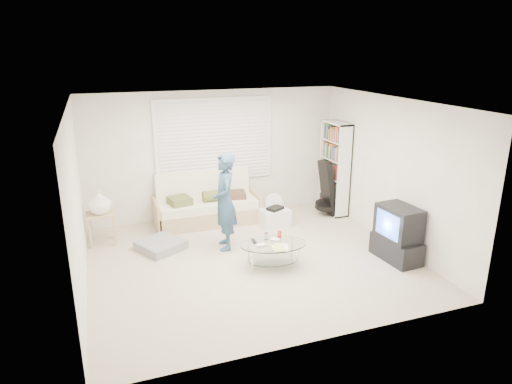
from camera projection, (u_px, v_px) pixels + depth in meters
name	position (u px, v px, depth m)	size (l,w,h in m)	color
ground	(252.00, 260.00, 7.32)	(5.00, 5.00, 0.00)	tan
room_shell	(242.00, 155.00, 7.26)	(5.02, 4.52, 2.51)	beige
window_blinds	(215.00, 140.00, 8.83)	(2.32, 0.08, 1.62)	silver
futon_sofa	(207.00, 207.00, 8.82)	(1.99, 0.80, 0.97)	tan
grey_floor_pillow	(161.00, 245.00, 7.70)	(0.66, 0.66, 0.15)	gray
side_table	(100.00, 204.00, 7.73)	(0.49, 0.40, 0.97)	tan
bookshelf	(334.00, 168.00, 9.21)	(0.29, 0.78, 1.86)	white
guitar_case	(327.00, 192.00, 9.15)	(0.40, 0.41, 1.10)	black
floor_fan	(273.00, 205.00, 8.86)	(0.35, 0.23, 0.58)	white
storage_bin	(275.00, 217.00, 8.71)	(0.56, 0.41, 0.37)	white
tv_unit	(398.00, 234.00, 7.23)	(0.51, 0.85, 0.90)	black
coffee_table	(273.00, 248.00, 7.04)	(1.13, 0.83, 0.50)	silver
standing_person	(225.00, 202.00, 7.55)	(0.60, 0.39, 1.64)	navy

